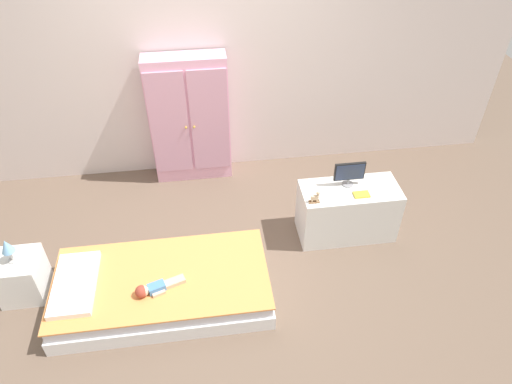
{
  "coord_description": "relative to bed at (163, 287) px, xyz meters",
  "views": [
    {
      "loc": [
        -0.04,
        -2.73,
        3.14
      ],
      "look_at": [
        0.38,
        0.33,
        0.56
      ],
      "focal_mm": 32.66,
      "sensor_mm": 36.0,
      "label": 1
    }
  ],
  "objects": [
    {
      "name": "ground_plane",
      "position": [
        0.46,
        0.25,
        -0.14
      ],
      "size": [
        10.0,
        10.0,
        0.02
      ],
      "primitive_type": "cube",
      "color": "brown"
    },
    {
      "name": "back_wall",
      "position": [
        0.46,
        1.83,
        1.22
      ],
      "size": [
        6.4,
        0.05,
        2.7
      ],
      "primitive_type": "cube",
      "color": "silver",
      "rests_on": "ground_plane"
    },
    {
      "name": "bed",
      "position": [
        0.0,
        0.0,
        0.0
      ],
      "size": [
        1.71,
        0.86,
        0.26
      ],
      "color": "white",
      "rests_on": "ground_plane"
    },
    {
      "name": "pillow",
      "position": [
        -0.66,
        0.0,
        0.15
      ],
      "size": [
        0.32,
        0.62,
        0.05
      ],
      "primitive_type": "cube",
      "color": "white",
      "rests_on": "bed"
    },
    {
      "name": "doll",
      "position": [
        -0.07,
        -0.14,
        0.17
      ],
      "size": [
        0.38,
        0.19,
        0.1
      ],
      "color": "#4C84C6",
      "rests_on": "bed"
    },
    {
      "name": "nightstand",
      "position": [
        -1.13,
        0.21,
        0.07
      ],
      "size": [
        0.34,
        0.34,
        0.39
      ],
      "primitive_type": "cube",
      "color": "white",
      "rests_on": "ground_plane"
    },
    {
      "name": "table_lamp",
      "position": [
        -1.13,
        0.21,
        0.42
      ],
      "size": [
        0.1,
        0.1,
        0.22
      ],
      "color": "#B7B2AD",
      "rests_on": "nightstand"
    },
    {
      "name": "wardrobe",
      "position": [
        0.31,
        1.65,
        0.56
      ],
      "size": [
        0.79,
        0.28,
        1.36
      ],
      "color": "#EFADCC",
      "rests_on": "ground_plane"
    },
    {
      "name": "tv_stand",
      "position": [
        1.69,
        0.54,
        0.14
      ],
      "size": [
        0.88,
        0.4,
        0.52
      ],
      "primitive_type": "cube",
      "color": "silver",
      "rests_on": "ground_plane"
    },
    {
      "name": "tv_monitor",
      "position": [
        1.67,
        0.61,
        0.53
      ],
      "size": [
        0.27,
        0.1,
        0.23
      ],
      "color": "#99999E",
      "rests_on": "tv_stand"
    },
    {
      "name": "rocking_horse_toy",
      "position": [
        1.33,
        0.42,
        0.45
      ],
      "size": [
        0.09,
        0.04,
        0.11
      ],
      "color": "#8E6642",
      "rests_on": "tv_stand"
    },
    {
      "name": "book_yellow",
      "position": [
        1.75,
        0.45,
        0.4
      ],
      "size": [
        0.14,
        0.09,
        0.02
      ],
      "primitive_type": "cube",
      "color": "gold",
      "rests_on": "tv_stand"
    }
  ]
}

